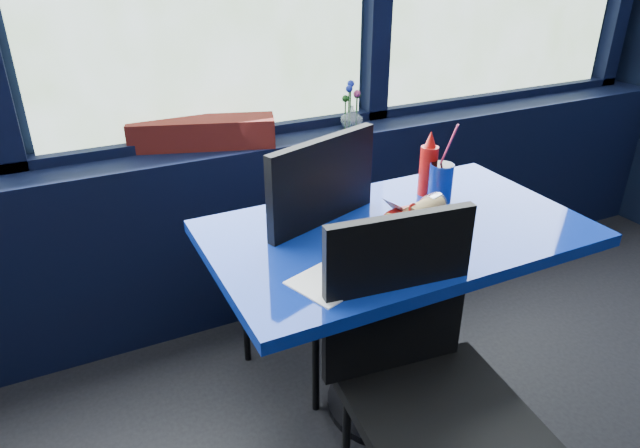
{
  "coord_description": "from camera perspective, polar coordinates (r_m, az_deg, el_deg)",
  "views": [
    {
      "loc": [
        -0.64,
        0.66,
        1.58
      ],
      "look_at": [
        0.01,
        1.98,
        0.84
      ],
      "focal_mm": 32.0,
      "sensor_mm": 36.0,
      "label": 1
    }
  ],
  "objects": [
    {
      "name": "napkin",
      "position": [
        1.53,
        0.79,
        -5.91
      ],
      "size": [
        0.22,
        0.22,
        0.0
      ],
      "primitive_type": "cube",
      "rotation": [
        0.0,
        0.0,
        0.33
      ],
      "color": "white",
      "rests_on": "near_table"
    },
    {
      "name": "planter_box",
      "position": [
        2.41,
        -11.68,
        8.93
      ],
      "size": [
        0.6,
        0.32,
        0.12
      ],
      "primitive_type": "cube",
      "rotation": [
        0.0,
        0.0,
        -0.32
      ],
      "color": "maroon",
      "rests_on": "window_sill"
    },
    {
      "name": "chair_near_front",
      "position": [
        1.58,
        10.19,
        -14.28
      ],
      "size": [
        0.48,
        0.48,
        0.96
      ],
      "rotation": [
        0.0,
        0.0,
        -0.11
      ],
      "color": "black",
      "rests_on": "ground"
    },
    {
      "name": "food_basket",
      "position": [
        1.82,
        9.62,
        0.45
      ],
      "size": [
        0.25,
        0.25,
        0.09
      ],
      "rotation": [
        0.0,
        0.0,
        -0.11
      ],
      "color": "#B30F0B",
      "rests_on": "near_table"
    },
    {
      "name": "flower_vase",
      "position": [
        2.6,
        3.2,
        10.87
      ],
      "size": [
        0.12,
        0.13,
        0.22
      ],
      "rotation": [
        0.0,
        0.0,
        0.23
      ],
      "color": "silver",
      "rests_on": "window_sill"
    },
    {
      "name": "window_sill",
      "position": [
        2.58,
        -9.04,
        -0.69
      ],
      "size": [
        5.0,
        0.26,
        0.8
      ],
      "primitive_type": "cube",
      "color": "black",
      "rests_on": "ground"
    },
    {
      "name": "soda_cup",
      "position": [
        2.02,
        11.98,
        4.2
      ],
      "size": [
        0.08,
        0.08,
        0.28
      ],
      "rotation": [
        0.0,
        0.0,
        -0.05
      ],
      "color": "navy",
      "rests_on": "near_table"
    },
    {
      "name": "ketchup_bottle",
      "position": [
        2.05,
        10.77,
        5.64
      ],
      "size": [
        0.06,
        0.06,
        0.23
      ],
      "color": "#B30F0B",
      "rests_on": "near_table"
    },
    {
      "name": "near_table",
      "position": [
        1.92,
        7.45,
        -5.18
      ],
      "size": [
        1.2,
        0.7,
        0.75
      ],
      "color": "black",
      "rests_on": "ground"
    },
    {
      "name": "chair_near_back",
      "position": [
        2.04,
        -0.22,
        -2.08
      ],
      "size": [
        0.59,
        0.6,
        1.03
      ],
      "rotation": [
        0.0,
        0.0,
        3.48
      ],
      "color": "black",
      "rests_on": "ground"
    }
  ]
}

